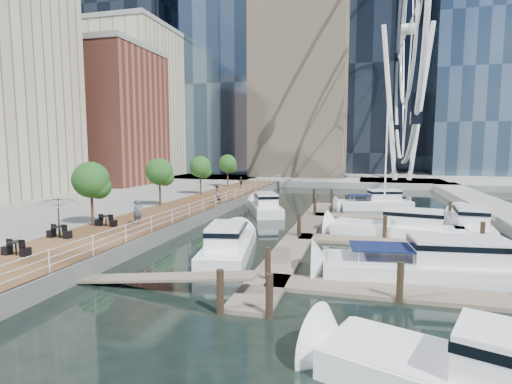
% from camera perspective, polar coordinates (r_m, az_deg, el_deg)
% --- Properties ---
extents(ground, '(520.00, 520.00, 0.00)m').
position_cam_1_polar(ground, '(22.64, -4.67, -10.58)').
color(ground, black).
rests_on(ground, ground).
extents(boardwalk, '(6.00, 60.00, 1.00)m').
position_cam_1_polar(boardwalk, '(39.44, -9.73, -2.61)').
color(boardwalk, brown).
rests_on(boardwalk, ground).
extents(seawall, '(0.25, 60.00, 1.00)m').
position_cam_1_polar(seawall, '(38.30, -5.64, -2.81)').
color(seawall, '#595954').
rests_on(seawall, ground).
extents(land_far, '(200.00, 114.00, 1.00)m').
position_cam_1_polar(land_far, '(122.77, 11.48, 3.41)').
color(land_far, gray).
rests_on(land_far, ground).
extents(breakwater, '(4.00, 60.00, 1.00)m').
position_cam_1_polar(breakwater, '(42.78, 32.01, -2.79)').
color(breakwater, gray).
rests_on(breakwater, ground).
extents(pier, '(14.00, 12.00, 1.00)m').
position_cam_1_polar(pier, '(72.96, 20.11, 1.20)').
color(pier, gray).
rests_on(pier, ground).
extents(railing, '(0.10, 60.00, 1.05)m').
position_cam_1_polar(railing, '(38.18, -5.79, -1.29)').
color(railing, white).
rests_on(railing, boardwalk).
extents(floating_docks, '(16.00, 34.00, 2.60)m').
position_cam_1_polar(floating_docks, '(30.99, 15.89, -5.23)').
color(floating_docks, '#6D6051').
rests_on(floating_docks, ground).
extents(midrise_condos, '(19.00, 67.00, 28.00)m').
position_cam_1_polar(midrise_condos, '(62.81, -26.44, 11.96)').
color(midrise_condos, '#BCAD8E').
rests_on(midrise_condos, ground).
extents(ferris_wheel, '(5.80, 45.60, 47.80)m').
position_cam_1_polar(ferris_wheel, '(75.23, 20.90, 20.86)').
color(ferris_wheel, white).
rests_on(ferris_wheel, ground).
extents(street_trees, '(2.60, 42.60, 4.60)m').
position_cam_1_polar(street_trees, '(39.22, -13.63, 2.83)').
color(street_trees, '#3F2B1C').
rests_on(street_trees, ground).
extents(cafe_tables, '(2.50, 13.70, 0.74)m').
position_cam_1_polar(cafe_tables, '(26.06, -28.53, -5.98)').
color(cafe_tables, black).
rests_on(cafe_tables, ground).
extents(yacht_foreground, '(12.08, 4.36, 2.15)m').
position_cam_1_polar(yacht_foreground, '(22.42, 23.65, -11.28)').
color(yacht_foreground, silver).
rests_on(yacht_foreground, ground).
extents(pedestrian_near, '(0.78, 0.79, 1.84)m').
position_cam_1_polar(pedestrian_near, '(30.27, -16.56, -2.78)').
color(pedestrian_near, '#464B5E').
rests_on(pedestrian_near, boardwalk).
extents(pedestrian_mid, '(0.83, 1.02, 1.96)m').
position_cam_1_polar(pedestrian_mid, '(40.20, -5.60, -0.25)').
color(pedestrian_mid, '#7C5C55').
rests_on(pedestrian_mid, boardwalk).
extents(pedestrian_far, '(0.94, 0.82, 1.52)m').
position_cam_1_polar(pedestrian_far, '(56.08, -2.14, 1.43)').
color(pedestrian_far, '#373F45').
rests_on(pedestrian_far, boardwalk).
extents(moored_yachts, '(22.46, 38.60, 11.50)m').
position_cam_1_polar(moored_yachts, '(30.89, 16.92, -6.23)').
color(moored_yachts, white).
rests_on(moored_yachts, ground).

